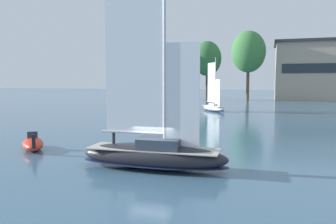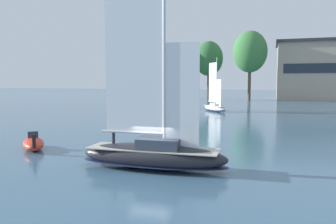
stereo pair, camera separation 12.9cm
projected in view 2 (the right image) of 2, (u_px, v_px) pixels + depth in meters
ground_plane at (153, 168)px, 19.51m from camera, size 400.00×400.00×0.00m
waterfront_building at (332, 70)px, 92.74m from camera, size 30.76×17.20×16.64m
tree_shore_left at (209, 59)px, 95.26m from camera, size 8.24×8.24×16.96m
tree_shore_center at (250, 52)px, 89.05m from camera, size 9.22×9.22×18.97m
tree_shore_right at (180, 62)px, 95.75m from camera, size 7.64×7.64×15.73m
sailboat_main at (153, 152)px, 19.42m from camera, size 9.09×2.79×12.39m
sailboat_moored_mid_channel at (215, 107)px, 57.25m from camera, size 5.66×6.52×9.34m
motor_tender at (33, 144)px, 24.91m from camera, size 3.60×3.78×1.43m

